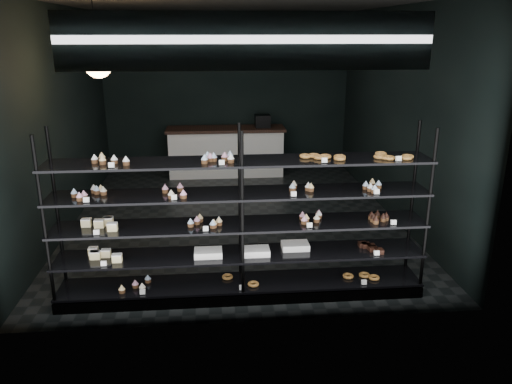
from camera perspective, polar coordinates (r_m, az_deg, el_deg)
room at (r=7.54m, az=-2.54°, el=8.51°), size 5.01×6.01×3.20m
display_shelf at (r=5.46m, az=-1.86°, el=-5.90°), size 4.00×0.50×1.91m
signage at (r=4.52m, az=-0.95°, el=16.87°), size 3.30×0.05×0.50m
pendant_lamp at (r=6.55m, az=-17.62°, el=13.78°), size 0.34×0.34×0.90m
service_counter at (r=10.21m, az=-3.38°, el=4.72°), size 2.37×0.65×1.23m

